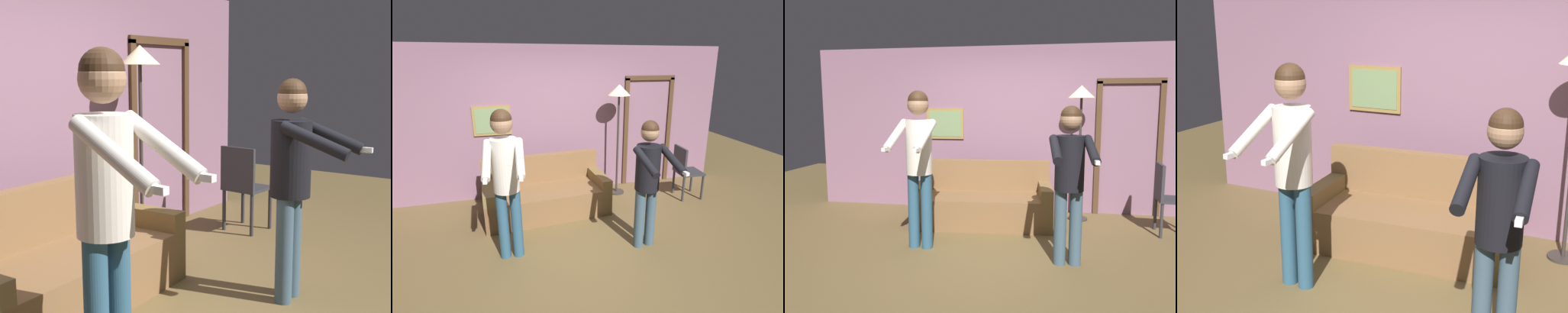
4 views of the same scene
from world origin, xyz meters
The scene contains 7 objects.
ground_plane centered at (0.00, 0.00, 0.00)m, with size 12.00×12.00×0.00m, color brown.
back_wall_assembly centered at (0.02, 1.91, 1.30)m, with size 6.40×0.10×2.60m.
couch centered at (-0.30, 1.10, 0.28)m, with size 1.95×0.97×0.87m.
torchiere_lamp centered at (1.06, 1.50, 1.69)m, with size 0.39×0.39×1.96m.
person_standing_left centered at (-0.88, 0.02, 1.14)m, with size 0.45×0.72×1.84m.
person_standing_right centered at (0.80, -0.20, 1.01)m, with size 0.46×0.68×1.67m.
dining_chair_distant centered at (2.13, 1.01, 0.53)m, with size 0.45×0.45×0.93m.
Camera 2 is at (-0.85, -3.38, 2.34)m, focal length 28.00 mm.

